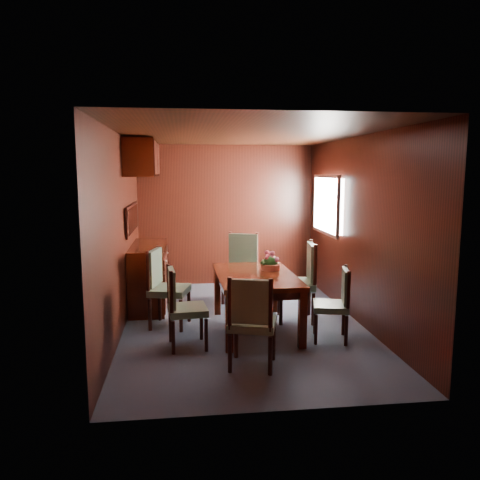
{
  "coord_description": "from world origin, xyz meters",
  "views": [
    {
      "loc": [
        -0.75,
        -5.77,
        1.94
      ],
      "look_at": [
        0.0,
        0.3,
        1.05
      ],
      "focal_mm": 35.0,
      "sensor_mm": 36.0,
      "label": 1
    }
  ],
  "objects": [
    {
      "name": "chair_right_near",
      "position": [
        1.0,
        -0.71,
        0.48
      ],
      "size": [
        0.48,
        0.49,
        0.86
      ],
      "rotation": [
        0.0,
        0.0,
        1.32
      ],
      "color": "black",
      "rests_on": "ground"
    },
    {
      "name": "flower_centerpiece",
      "position": [
        0.36,
        -0.01,
        0.83
      ],
      "size": [
        0.26,
        0.26,
        0.26
      ],
      "color": "#B54E37",
      "rests_on": "dining_table"
    },
    {
      "name": "dining_table",
      "position": [
        0.13,
        -0.23,
        0.61
      ],
      "size": [
        0.96,
        1.52,
        0.7
      ],
      "rotation": [
        0.0,
        0.0,
        0.02
      ],
      "color": "#381007",
      "rests_on": "ground"
    },
    {
      "name": "ground",
      "position": [
        0.0,
        0.0,
        0.0
      ],
      "size": [
        4.5,
        4.5,
        0.0
      ],
      "primitive_type": "plane",
      "color": "#3E4455",
      "rests_on": "ground"
    },
    {
      "name": "chair_right_far",
      "position": [
        0.79,
        0.06,
        0.58
      ],
      "size": [
        0.54,
        0.56,
        1.04
      ],
      "rotation": [
        0.0,
        0.0,
        1.42
      ],
      "color": "black",
      "rests_on": "ground"
    },
    {
      "name": "sideboard",
      "position": [
        -1.25,
        1.0,
        0.45
      ],
      "size": [
        0.48,
        1.4,
        0.9
      ],
      "primitive_type": "cube",
      "color": "#381007",
      "rests_on": "ground"
    },
    {
      "name": "chair_foot",
      "position": [
        0.12,
        1.1,
        0.57
      ],
      "size": [
        0.63,
        0.61,
        1.03
      ],
      "rotation": [
        0.0,
        0.0,
        2.76
      ],
      "color": "black",
      "rests_on": "ground"
    },
    {
      "name": "chair_head",
      "position": [
        -0.1,
        -1.4,
        0.53
      ],
      "size": [
        0.55,
        0.54,
        0.95
      ],
      "rotation": [
        0.0,
        0.0,
        -0.28
      ],
      "color": "black",
      "rests_on": "ground"
    },
    {
      "name": "room_shell",
      "position": [
        -0.1,
        0.33,
        1.63
      ],
      "size": [
        3.06,
        4.52,
        2.41
      ],
      "color": "black",
      "rests_on": "ground"
    },
    {
      "name": "chair_left_far",
      "position": [
        -1.0,
        0.05,
        0.55
      ],
      "size": [
        0.56,
        0.57,
        1.0
      ],
      "rotation": [
        0.0,
        0.0,
        -1.82
      ],
      "color": "black",
      "rests_on": "ground"
    },
    {
      "name": "chair_left_near",
      "position": [
        -0.78,
        -0.72,
        0.51
      ],
      "size": [
        0.46,
        0.47,
        0.91
      ],
      "rotation": [
        0.0,
        0.0,
        -1.47
      ],
      "color": "black",
      "rests_on": "ground"
    }
  ]
}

